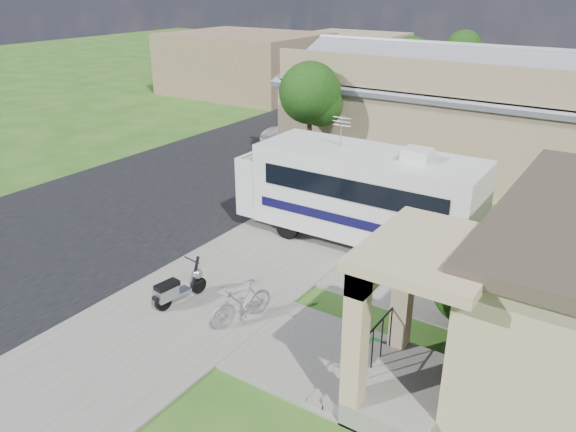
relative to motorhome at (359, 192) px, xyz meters
The scene contains 18 objects.
ground 4.89m from the motorhome, 97.91° to the right, with size 120.00×120.00×0.00m, color #1F4913.
street_slab 9.91m from the motorhome, 146.31° to the left, with size 9.00×80.00×0.02m, color black.
sidewalk_slab 5.88m from the motorhome, 106.78° to the left, with size 4.00×80.00×0.06m, color #5F5D55.
driveway_slab 1.81m from the motorhome, ahead, with size 7.00×6.00×0.05m, color #5F5D55.
walk_slab 6.26m from the motorhome, 67.02° to the right, with size 4.00×3.00×0.05m, color #5F5D55.
warehouse 9.42m from the motorhome, 93.87° to the left, with size 12.50×8.40×5.04m.
distant_bldg_far 24.80m from the motorhome, 135.35° to the left, with size 10.00×8.00×4.00m, color brown.
distant_bldg_near 33.32m from the motorhome, 117.99° to the left, with size 8.00×7.00×3.20m, color #806F50.
street_tree_a 6.44m from the motorhome, 134.08° to the left, with size 2.44×2.40×4.58m.
street_tree_b 15.21m from the motorhome, 106.67° to the left, with size 2.44×2.40×4.73m.
street_tree_c 23.92m from the motorhome, 100.46° to the left, with size 2.44×2.40×4.42m.
motorhome is the anchor object (origin of this frame).
shrub 5.21m from the motorhome, 33.01° to the right, with size 2.01×1.92×2.47m.
scooter 6.15m from the motorhome, 109.19° to the right, with size 0.60×1.55×1.02m.
bicycle 5.56m from the motorhome, 91.90° to the right, with size 0.46×1.64×0.99m, color #97989E.
pickup_truck 10.48m from the motorhome, 128.21° to the left, with size 2.46×5.33×1.48m, color silver.
van 17.25m from the motorhome, 114.24° to the left, with size 2.23×5.49×1.59m, color silver.
garden_hose 5.75m from the motorhome, 59.29° to the right, with size 0.42×0.42×0.19m, color #167120.
Camera 1 is at (7.49, -9.54, 7.45)m, focal length 35.00 mm.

